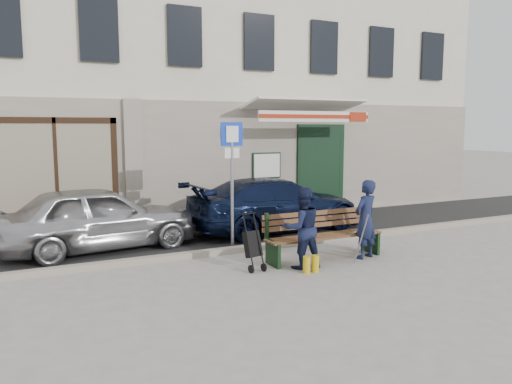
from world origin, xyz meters
TOP-DOWN VIEW (x-y plane):
  - ground at (0.00, 0.00)m, footprint 80.00×80.00m
  - asphalt_lane at (0.00, 3.10)m, footprint 60.00×3.20m
  - curb at (0.00, 1.50)m, footprint 60.00×0.18m
  - building at (0.01, 8.45)m, footprint 20.00×8.27m
  - car_silver at (-2.58, 2.92)m, footprint 4.17×2.09m
  - car_navy at (1.62, 3.05)m, footprint 4.59×2.13m
  - parking_sign at (-0.01, 1.93)m, footprint 0.49×0.08m
  - bench at (1.17, 0.32)m, footprint 2.40×1.17m
  - man at (1.97, 0.03)m, footprint 0.64×0.52m
  - woman at (0.52, -0.02)m, footprint 0.76×0.62m
  - stroller at (-0.33, 0.27)m, footprint 0.34×0.45m

SIDE VIEW (x-z plane):
  - ground at x=0.00m, z-range 0.00..0.00m
  - asphalt_lane at x=0.00m, z-range 0.00..0.01m
  - curb at x=0.00m, z-range 0.00..0.12m
  - stroller at x=-0.33m, z-range -0.06..0.95m
  - bench at x=1.17m, z-range -0.03..0.95m
  - car_navy at x=1.62m, z-range 0.00..1.30m
  - car_silver at x=-2.58m, z-range 0.00..1.36m
  - woman at x=0.52m, z-range 0.00..1.47m
  - man at x=1.97m, z-range 0.00..1.53m
  - parking_sign at x=-0.01m, z-range 0.44..3.07m
  - building at x=0.01m, z-range -0.03..9.97m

